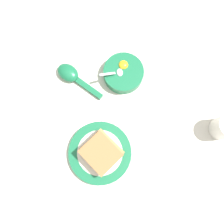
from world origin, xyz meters
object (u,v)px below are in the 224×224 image
object	(u,v)px
soup_spoon	(71,75)
toast_sandwich	(101,152)
toast_plate	(100,153)
egg_bowl	(123,73)

from	to	relation	value
soup_spoon	toast_sandwich	bearing A→B (deg)	-166.49
toast_plate	soup_spoon	distance (m)	0.27
toast_plate	toast_sandwich	world-z (taller)	toast_sandwich
egg_bowl	toast_plate	bearing A→B (deg)	155.58
egg_bowl	toast_plate	distance (m)	0.27
toast_plate	toast_sandwich	distance (m)	0.03
toast_plate	toast_sandwich	xyz separation A→B (m)	(-0.00, -0.00, 0.03)
toast_plate	toast_sandwich	size ratio (longest dim) A/B	1.37
egg_bowl	toast_plate	world-z (taller)	egg_bowl
egg_bowl	soup_spoon	size ratio (longest dim) A/B	0.97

